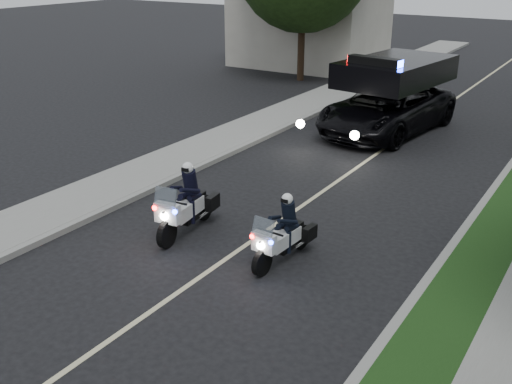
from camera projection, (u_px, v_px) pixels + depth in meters
ground at (121, 332)px, 10.62m from camera, size 120.00×120.00×0.00m
curb_right at (489, 196)px, 16.36m from camera, size 0.20×60.00×0.15m
curb_left at (242, 147)px, 20.46m from camera, size 0.20×60.00×0.15m
sidewalk_left at (216, 142)px, 21.01m from camera, size 2.00×60.00×0.16m
building_far at (310, 4)px, 34.63m from camera, size 8.00×6.00×7.00m
lane_marking at (352, 171)px, 18.44m from camera, size 0.12×50.00×0.01m
police_moto_left at (187, 232)px, 14.44m from camera, size 0.98×2.14×1.75m
police_moto_right at (283, 261)px, 13.09m from camera, size 0.77×1.88×1.56m
police_suv at (385, 132)px, 22.53m from camera, size 3.83×6.83×3.16m
bicycle at (409, 96)px, 28.12m from camera, size 0.71×1.68×0.86m
cyclist at (409, 96)px, 28.12m from camera, size 0.61×0.43×1.65m
tree_left_near at (300, 80)px, 31.65m from camera, size 7.65×7.65×11.32m
tree_left_far at (295, 71)px, 34.20m from camera, size 8.11×8.11×10.62m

